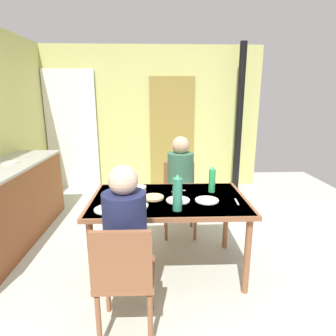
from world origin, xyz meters
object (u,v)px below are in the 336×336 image
chair_near_diner (125,274)px  chair_far_diner (179,193)px  person_near_diner (125,226)px  water_bottle_green_near (177,193)px  water_bottle_green_far (212,180)px  person_far_diner (181,174)px  kitchen_counter (0,210)px  serving_bowl_center (138,189)px  dining_table (169,205)px

chair_near_diner → chair_far_diner: bearing=73.0°
chair_far_diner → person_near_diner: person_near_diner is taller
water_bottle_green_near → water_bottle_green_far: water_bottle_green_near is taller
chair_near_diner → person_far_diner: size_ratio=1.13×
kitchen_counter → chair_near_diner: (1.50, -1.26, 0.05)m
person_near_diner → serving_bowl_center: size_ratio=4.53×
dining_table → water_bottle_green_far: 0.50m
person_near_diner → person_far_diner: (0.49, 1.32, 0.00)m
dining_table → person_near_diner: (-0.32, -0.66, 0.12)m
person_far_diner → serving_bowl_center: 0.67m
person_near_diner → water_bottle_green_far: bearing=47.3°
dining_table → chair_far_diner: 0.83m
water_bottle_green_near → dining_table: bearing=102.2°
dining_table → chair_near_diner: bearing=-112.2°
chair_near_diner → water_bottle_green_near: bearing=52.9°
water_bottle_green_far → water_bottle_green_near: bearing=-129.7°
kitchen_counter → chair_near_diner: kitchen_counter is taller
chair_far_diner → water_bottle_green_near: size_ratio=2.80×
chair_near_diner → person_far_diner: person_far_diner is taller
person_near_diner → water_bottle_green_far: 1.12m
dining_table → water_bottle_green_near: water_bottle_green_near is taller
kitchen_counter → serving_bowl_center: (1.53, -0.29, 0.31)m
person_far_diner → person_near_diner: bearing=69.7°
kitchen_counter → chair_far_diner: (1.99, 0.33, 0.05)m
kitchen_counter → water_bottle_green_near: (1.89, -0.75, 0.43)m
water_bottle_green_far → chair_near_diner: bearing=-128.4°
dining_table → person_far_diner: size_ratio=1.87×
kitchen_counter → water_bottle_green_near: 2.08m
water_bottle_green_near → water_bottle_green_far: bearing=50.3°
kitchen_counter → chair_far_diner: kitchen_counter is taller
kitchen_counter → chair_near_diner: size_ratio=2.61×
dining_table → chair_far_diner: size_ratio=1.65×
person_far_diner → water_bottle_green_far: size_ratio=2.91×
chair_far_diner → water_bottle_green_near: 1.15m
serving_bowl_center → person_far_diner: bearing=46.0°
kitchen_counter → water_bottle_green_far: (2.26, -0.31, 0.41)m
chair_far_diner → water_bottle_green_far: bearing=112.9°
dining_table → water_bottle_green_near: size_ratio=4.64×
kitchen_counter → person_far_diner: person_far_diner is taller
kitchen_counter → person_near_diner: (1.50, -1.13, 0.33)m
person_near_diner → dining_table: bearing=63.8°
chair_far_diner → serving_bowl_center: chair_far_diner is taller
person_far_diner → chair_near_diner: bearing=71.5°
serving_bowl_center → kitchen_counter: bearing=169.4°
dining_table → serving_bowl_center: serving_bowl_center is taller
chair_near_diner → person_far_diner: bearing=71.5°
chair_far_diner → serving_bowl_center: (-0.46, -0.61, 0.27)m
chair_near_diner → water_bottle_green_near: size_ratio=2.80×
kitchen_counter → person_far_diner: 2.03m
water_bottle_green_near → person_far_diner: bearing=83.9°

